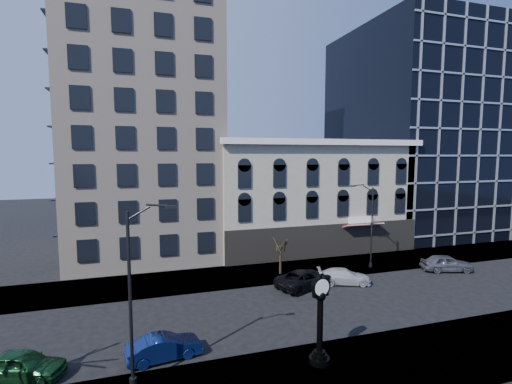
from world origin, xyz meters
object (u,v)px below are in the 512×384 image
object	(u,v)px
car_near_a	(22,365)
car_near_b	(164,347)
street_clock	(320,323)
street_lamp_near	(143,247)

from	to	relation	value
car_near_a	car_near_b	distance (m)	6.73
street_clock	car_near_a	bearing A→B (deg)	157.12
car_near_a	street_lamp_near	bearing A→B (deg)	-94.32
street_clock	car_near_a	world-z (taller)	street_clock
street_lamp_near	car_near_a	size ratio (longest dim) A/B	2.17
street_clock	car_near_a	distance (m)	14.83
car_near_a	car_near_b	size ratio (longest dim) A/B	1.01
street_clock	car_near_a	xyz separation A→B (m)	(-14.37, 3.28, -1.59)
street_lamp_near	car_near_b	world-z (taller)	street_lamp_near
car_near_b	street_lamp_near	bearing A→B (deg)	148.86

